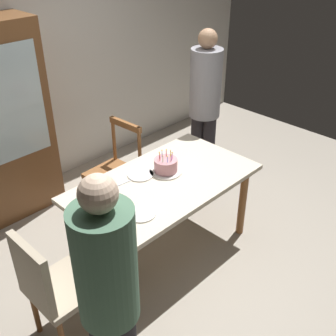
{
  "coord_description": "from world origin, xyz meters",
  "views": [
    {
      "loc": [
        -2.03,
        -2.03,
        2.61
      ],
      "look_at": [
        0.05,
        0.0,
        0.85
      ],
      "focal_mm": 44.38,
      "sensor_mm": 36.0,
      "label": 1
    }
  ],
  "objects": [
    {
      "name": "fork_far_side",
      "position": [
        -0.24,
        0.2,
        0.76
      ],
      "size": [
        0.18,
        0.04,
        0.01
      ],
      "primitive_type": "cube",
      "rotation": [
        0.0,
        0.0,
        -0.12
      ],
      "color": "silver",
      "rests_on": "dining_table"
    },
    {
      "name": "birthday_cake",
      "position": [
        0.11,
        0.09,
        0.81
      ],
      "size": [
        0.28,
        0.28,
        0.19
      ],
      "color": "silver",
      "rests_on": "dining_table"
    },
    {
      "name": "plate_far_side",
      "position": [
        -0.08,
        0.2,
        0.76
      ],
      "size": [
        0.22,
        0.22,
        0.01
      ],
      "primitive_type": "cylinder",
      "color": "white",
      "rests_on": "dining_table"
    },
    {
      "name": "ground",
      "position": [
        0.0,
        0.0,
        0.0
      ],
      "size": [
        6.4,
        6.4,
        0.0
      ],
      "primitive_type": "plane",
      "color": "#9E9384"
    },
    {
      "name": "back_wall",
      "position": [
        0.0,
        1.85,
        1.3
      ],
      "size": [
        6.4,
        0.1,
        2.6
      ],
      "primitive_type": "cube",
      "color": "beige",
      "rests_on": "ground"
    },
    {
      "name": "chair_upholstered",
      "position": [
        -1.18,
        -0.13,
        0.53
      ],
      "size": [
        0.45,
        0.44,
        0.95
      ],
      "color": "tan",
      "rests_on": "ground"
    },
    {
      "name": "plate_near_celebrant",
      "position": [
        -0.43,
        -0.2,
        0.76
      ],
      "size": [
        0.22,
        0.22,
        0.01
      ],
      "primitive_type": "cylinder",
      "color": "white",
      "rests_on": "dining_table"
    },
    {
      "name": "person_guest",
      "position": [
        1.1,
        0.5,
        0.98
      ],
      "size": [
        0.32,
        0.32,
        1.72
      ],
      "color": "#262328",
      "rests_on": "ground"
    },
    {
      "name": "chair_spindle_back",
      "position": [
        0.09,
        0.76,
        0.46
      ],
      "size": [
        0.47,
        0.47,
        0.95
      ],
      "color": "brown",
      "rests_on": "ground"
    },
    {
      "name": "fork_near_celebrant",
      "position": [
        -0.59,
        -0.18,
        0.76
      ],
      "size": [
        0.18,
        0.05,
        0.01
      ],
      "primitive_type": "cube",
      "rotation": [
        0.0,
        0.0,
        0.17
      ],
      "color": "silver",
      "rests_on": "dining_table"
    },
    {
      "name": "person_celebrant",
      "position": [
        -1.17,
        -0.77,
        0.95
      ],
      "size": [
        0.32,
        0.32,
        1.67
      ],
      "color": "#262328",
      "rests_on": "ground"
    },
    {
      "name": "dining_table",
      "position": [
        0.0,
        0.0,
        0.66
      ],
      "size": [
        1.58,
        0.88,
        0.75
      ],
      "color": "beige",
      "rests_on": "ground"
    }
  ]
}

